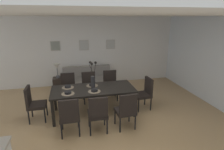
# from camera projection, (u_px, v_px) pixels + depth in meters

# --- Properties ---
(ground_plane) EXTENTS (9.00, 9.00, 0.00)m
(ground_plane) POSITION_uv_depth(u_px,v_px,m) (96.00, 127.00, 4.53)
(ground_plane) COLOR tan
(back_wall_panel) EXTENTS (9.00, 0.10, 2.60)m
(back_wall_panel) POSITION_uv_depth(u_px,v_px,m) (83.00, 52.00, 7.17)
(back_wall_panel) COLOR silver
(back_wall_panel) RESTS_ON ground
(side_window_wall) EXTENTS (0.10, 6.30, 2.60)m
(side_window_wall) POSITION_uv_depth(u_px,v_px,m) (220.00, 63.00, 5.31)
(side_window_wall) COLOR white
(side_window_wall) RESTS_ON ground
(ceiling_panel) EXTENTS (9.00, 7.20, 0.08)m
(ceiling_panel) POSITION_uv_depth(u_px,v_px,m) (91.00, 14.00, 4.12)
(ceiling_panel) COLOR white
(dining_table) EXTENTS (2.20, 0.97, 0.74)m
(dining_table) POSITION_uv_depth(u_px,v_px,m) (93.00, 91.00, 4.99)
(dining_table) COLOR black
(dining_table) RESTS_ON ground
(dining_chair_near_left) EXTENTS (0.44, 0.44, 0.92)m
(dining_chair_near_left) POSITION_uv_depth(u_px,v_px,m) (69.00, 115.00, 4.08)
(dining_chair_near_left) COLOR black
(dining_chair_near_left) RESTS_ON ground
(dining_chair_near_right) EXTENTS (0.45, 0.45, 0.92)m
(dining_chair_near_right) POSITION_uv_depth(u_px,v_px,m) (68.00, 87.00, 5.73)
(dining_chair_near_right) COLOR black
(dining_chair_near_right) RESTS_ON ground
(dining_chair_far_left) EXTENTS (0.46, 0.46, 0.92)m
(dining_chair_far_left) POSITION_uv_depth(u_px,v_px,m) (98.00, 112.00, 4.19)
(dining_chair_far_left) COLOR black
(dining_chair_far_left) RESTS_ON ground
(dining_chair_far_right) EXTENTS (0.45, 0.45, 0.92)m
(dining_chair_far_right) POSITION_uv_depth(u_px,v_px,m) (89.00, 85.00, 5.85)
(dining_chair_far_right) COLOR black
(dining_chair_far_right) RESTS_ON ground
(dining_chair_mid_left) EXTENTS (0.47, 0.47, 0.92)m
(dining_chair_mid_left) POSITION_uv_depth(u_px,v_px,m) (126.00, 109.00, 4.33)
(dining_chair_mid_left) COLOR black
(dining_chair_mid_left) RESTS_ON ground
(dining_chair_mid_right) EXTENTS (0.47, 0.47, 0.92)m
(dining_chair_mid_right) POSITION_uv_depth(u_px,v_px,m) (110.00, 84.00, 6.02)
(dining_chair_mid_right) COLOR black
(dining_chair_mid_right) RESTS_ON ground
(dining_chair_head_west) EXTENTS (0.45, 0.45, 0.92)m
(dining_chair_head_west) POSITION_uv_depth(u_px,v_px,m) (34.00, 102.00, 4.69)
(dining_chair_head_west) COLOR black
(dining_chair_head_west) RESTS_ON ground
(dining_chair_head_east) EXTENTS (0.47, 0.47, 0.92)m
(dining_chair_head_east) POSITION_uv_depth(u_px,v_px,m) (145.00, 92.00, 5.35)
(dining_chair_head_east) COLOR black
(dining_chair_head_east) RESTS_ON ground
(centerpiece_vase) EXTENTS (0.21, 0.23, 0.73)m
(centerpiece_vase) POSITION_uv_depth(u_px,v_px,m) (93.00, 78.00, 4.89)
(centerpiece_vase) COLOR #232326
(centerpiece_vase) RESTS_ON dining_table
(placemat_near_left) EXTENTS (0.32, 0.32, 0.01)m
(placemat_near_left) POSITION_uv_depth(u_px,v_px,m) (68.00, 94.00, 4.62)
(placemat_near_left) COLOR #7F705B
(placemat_near_left) RESTS_ON dining_table
(bowl_near_left) EXTENTS (0.17, 0.17, 0.07)m
(bowl_near_left) POSITION_uv_depth(u_px,v_px,m) (68.00, 92.00, 4.61)
(bowl_near_left) COLOR black
(bowl_near_left) RESTS_ON dining_table
(placemat_near_right) EXTENTS (0.32, 0.32, 0.01)m
(placemat_near_right) POSITION_uv_depth(u_px,v_px,m) (68.00, 87.00, 5.03)
(placemat_near_right) COLOR #7F705B
(placemat_near_right) RESTS_ON dining_table
(bowl_near_right) EXTENTS (0.17, 0.17, 0.07)m
(bowl_near_right) POSITION_uv_depth(u_px,v_px,m) (68.00, 86.00, 5.02)
(bowl_near_right) COLOR black
(bowl_near_right) RESTS_ON dining_table
(placemat_far_left) EXTENTS (0.32, 0.32, 0.01)m
(placemat_far_left) POSITION_uv_depth(u_px,v_px,m) (94.00, 91.00, 4.77)
(placemat_far_left) COLOR #7F705B
(placemat_far_left) RESTS_ON dining_table
(bowl_far_left) EXTENTS (0.17, 0.17, 0.07)m
(bowl_far_left) POSITION_uv_depth(u_px,v_px,m) (94.00, 90.00, 4.76)
(bowl_far_left) COLOR black
(bowl_far_left) RESTS_ON dining_table
(placemat_far_right) EXTENTS (0.32, 0.32, 0.01)m
(placemat_far_right) POSITION_uv_depth(u_px,v_px,m) (92.00, 86.00, 5.17)
(placemat_far_right) COLOR #7F705B
(placemat_far_right) RESTS_ON dining_table
(bowl_far_right) EXTENTS (0.17, 0.17, 0.07)m
(bowl_far_right) POSITION_uv_depth(u_px,v_px,m) (92.00, 84.00, 5.16)
(bowl_far_right) COLOR black
(bowl_far_right) RESTS_ON dining_table
(sofa) EXTENTS (1.78, 0.84, 0.80)m
(sofa) POSITION_uv_depth(u_px,v_px,m) (88.00, 82.00, 6.90)
(sofa) COLOR gray
(sofa) RESTS_ON ground
(side_table) EXTENTS (0.36, 0.36, 0.52)m
(side_table) POSITION_uv_depth(u_px,v_px,m) (59.00, 85.00, 6.64)
(side_table) COLOR black
(side_table) RESTS_ON ground
(table_lamp) EXTENTS (0.22, 0.22, 0.51)m
(table_lamp) POSITION_uv_depth(u_px,v_px,m) (57.00, 68.00, 6.45)
(table_lamp) COLOR #4C4C51
(table_lamp) RESTS_ON side_table
(framed_picture_left) EXTENTS (0.35, 0.03, 0.36)m
(framed_picture_left) POSITION_uv_depth(u_px,v_px,m) (55.00, 46.00, 6.81)
(framed_picture_left) COLOR #B2ADA3
(framed_picture_center) EXTENTS (0.36, 0.03, 0.39)m
(framed_picture_center) POSITION_uv_depth(u_px,v_px,m) (84.00, 45.00, 7.03)
(framed_picture_center) COLOR #B2ADA3
(framed_picture_right) EXTENTS (0.34, 0.03, 0.36)m
(framed_picture_right) POSITION_uv_depth(u_px,v_px,m) (111.00, 44.00, 7.26)
(framed_picture_right) COLOR #B2ADA3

